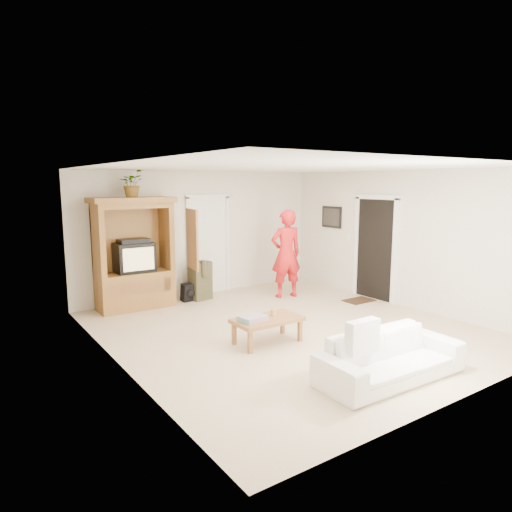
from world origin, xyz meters
The scene contains 19 objects.
floor centered at (0.00, 0.00, 0.00)m, with size 6.00×6.00×0.00m, color tan.
ceiling centered at (0.00, 0.00, 2.60)m, with size 6.00×6.00×0.00m, color white.
wall_back centered at (0.00, 3.00, 1.30)m, with size 5.50×5.50×0.00m, color silver.
wall_front centered at (0.00, -3.00, 1.30)m, with size 5.50×5.50×0.00m, color silver.
wall_left centered at (-2.75, 0.00, 1.30)m, with size 6.00×6.00×0.00m, color silver.
wall_right centered at (2.75, 0.00, 1.30)m, with size 6.00×6.00×0.00m, color silver.
armoire centered at (-1.58, 2.66, 0.91)m, with size 1.82×1.14×2.10m.
door_back centered at (0.15, 2.97, 1.02)m, with size 0.85×0.05×2.04m, color white.
doorway_right centered at (2.73, 0.60, 1.02)m, with size 0.05×0.90×2.04m, color black.
framed_picture centered at (2.73, 1.90, 1.60)m, with size 0.03×0.60×0.48m, color black.
doormat centered at (2.30, 0.60, 0.01)m, with size 0.60×0.40×0.02m, color #382316.
plant centered at (-1.60, 2.63, 2.35)m, with size 0.45×0.39×0.50m, color #4C7238.
man centered at (1.29, 1.71, 0.91)m, with size 0.67×0.44×1.83m, color red.
sofa centered at (-0.16, -2.20, 0.28)m, with size 1.92×0.75×0.56m, color white.
coffee_table centered at (-0.66, -0.34, 0.33)m, with size 1.03×0.57×0.38m.
towel centered at (-0.92, -0.34, 0.42)m, with size 0.38×0.28×0.08m, color #FF5463.
candle centered at (-0.52, -0.29, 0.43)m, with size 0.08×0.08×0.10m, color tan.
backpack_black centered at (-0.56, 2.52, 0.18)m, with size 0.29×0.17×0.36m, color black, non-canonical shape.
backpack_olive centered at (-0.29, 2.53, 0.39)m, with size 0.41×0.30×0.78m, color #47442B, non-canonical shape.
Camera 1 is at (-4.48, -5.62, 2.36)m, focal length 32.00 mm.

